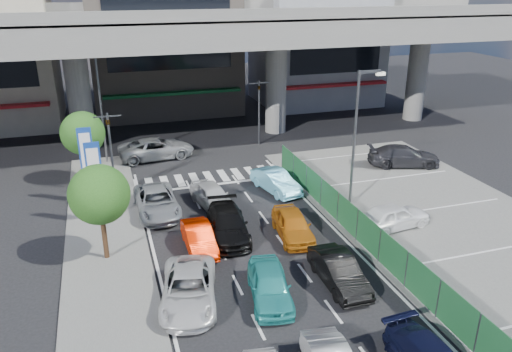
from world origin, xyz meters
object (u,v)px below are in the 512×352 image
object	(u,v)px
traffic_light_right	(259,96)
signboard_far	(87,155)
tree_near	(99,195)
sedan_white_front_mid	(212,196)
kei_truck_front_right	(276,181)
crossing_wagon_silver	(156,148)
street_lamp_left	(103,99)
taxi_teal_mid	(270,285)
traffic_cone	(331,205)
parked_sedan_white	(394,216)
hatch_black_mid_right	(339,271)
parked_sedan_dgrey	(404,156)
signboard_near	(94,172)
wagon_silver_front_left	(157,202)
traffic_light_left	(109,134)
sedan_white_mid_left	(189,289)
taxi_orange_left	(199,238)
street_lamp_right	(358,128)
taxi_orange_right	(293,225)
tree_far	(83,133)
sedan_black_mid	(228,224)

from	to	relation	value
traffic_light_right	signboard_far	bearing A→B (deg)	-148.57
tree_near	sedan_white_front_mid	distance (m)	8.03
kei_truck_front_right	crossing_wagon_silver	xyz separation A→B (m)	(-6.40, 8.64, 0.10)
street_lamp_left	signboard_far	world-z (taller)	street_lamp_left
taxi_teal_mid	kei_truck_front_right	distance (m)	11.49
street_lamp_left	crossing_wagon_silver	xyz separation A→B (m)	(3.44, -0.01, -4.00)
kei_truck_front_right	traffic_cone	distance (m)	4.22
tree_near	signboard_far	bearing A→B (deg)	94.90
tree_near	parked_sedan_white	size ratio (longest dim) A/B	1.17
parked_sedan_white	traffic_cone	size ratio (longest dim) A/B	6.33
hatch_black_mid_right	parked_sedan_dgrey	xyz separation A→B (m)	(11.15, 12.17, 0.12)
taxi_teal_mid	sedan_white_front_mid	bearing A→B (deg)	101.86
signboard_near	wagon_silver_front_left	size ratio (longest dim) A/B	0.95
traffic_light_left	tree_near	size ratio (longest dim) A/B	1.08
traffic_light_right	street_lamp_left	bearing A→B (deg)	-175.17
parked_sedan_white	sedan_white_mid_left	bearing A→B (deg)	98.20
hatch_black_mid_right	sedan_white_front_mid	world-z (taller)	sedan_white_front_mid
sedan_white_mid_left	crossing_wagon_silver	world-z (taller)	crossing_wagon_silver
taxi_orange_left	sedan_white_front_mid	distance (m)	5.05
crossing_wagon_silver	taxi_teal_mid	bearing A→B (deg)	-178.47
sedan_white_mid_left	wagon_silver_front_left	bearing A→B (deg)	103.55
hatch_black_mid_right	parked_sedan_white	size ratio (longest dim) A/B	0.99
tree_near	traffic_cone	world-z (taller)	tree_near
sedan_white_front_mid	crossing_wagon_silver	world-z (taller)	crossing_wagon_silver
sedan_white_mid_left	wagon_silver_front_left	xyz separation A→B (m)	(-0.19, 9.09, 0.02)
street_lamp_right	parked_sedan_white	world-z (taller)	street_lamp_right
street_lamp_right	sedan_white_mid_left	bearing A→B (deg)	-148.99
street_lamp_left	parked_sedan_dgrey	xyz separation A→B (m)	(20.12, -7.12, -3.98)
sedan_white_front_mid	crossing_wagon_silver	bearing A→B (deg)	91.47
traffic_light_left	taxi_orange_left	world-z (taller)	traffic_light_left
street_lamp_right	hatch_black_mid_right	distance (m)	9.51
traffic_cone	street_lamp_right	bearing A→B (deg)	11.06
sedan_white_mid_left	parked_sedan_white	bearing A→B (deg)	27.94
taxi_orange_right	signboard_far	bearing A→B (deg)	148.79
traffic_light_left	taxi_teal_mid	bearing A→B (deg)	-67.22
sedan_white_mid_left	tree_near	bearing A→B (deg)	136.56
tree_far	sedan_black_mid	distance (m)	12.47
signboard_near	parked_sedan_dgrey	size ratio (longest dim) A/B	0.93
traffic_light_right	street_lamp_right	xyz separation A→B (m)	(1.67, -13.00, 0.83)
tree_far	parked_sedan_dgrey	bearing A→B (deg)	-9.53
kei_truck_front_right	signboard_far	bearing A→B (deg)	158.20
signboard_far	taxi_orange_left	xyz separation A→B (m)	(5.03, -7.37, -2.45)
signboard_near	taxi_teal_mid	xyz separation A→B (m)	(6.62, -9.38, -2.37)
kei_truck_front_right	street_lamp_right	bearing A→B (deg)	-55.90
hatch_black_mid_right	taxi_teal_mid	bearing A→B (deg)	-177.51
tree_far	kei_truck_front_right	distance (m)	12.73
sedan_white_mid_left	parked_sedan_dgrey	xyz separation A→B (m)	(17.65, 11.50, 0.13)
signboard_near	crossing_wagon_silver	distance (m)	11.13
traffic_light_right	signboard_near	distance (m)	16.83
tree_near	sedan_black_mid	world-z (taller)	tree_near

